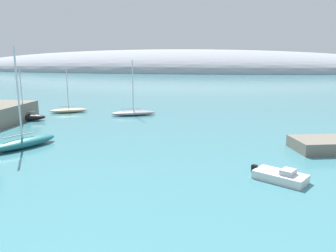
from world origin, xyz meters
name	(u,v)px	position (x,y,z in m)	size (l,w,h in m)	color
distant_ridge	(177,71)	(-21.08, 202.97, 0.00)	(300.68, 82.33, 26.26)	#999EA8
sailboat_teal_near_shore	(23,142)	(-15.19, 23.64, 0.63)	(5.64, 7.82, 10.59)	#1E6B70
sailboat_black_mid_mooring	(24,117)	(-23.53, 37.37, 0.57)	(6.67, 3.09, 7.73)	black
sailboat_grey_outer_mooring	(133,112)	(-8.39, 44.20, 0.48)	(7.55, 4.55, 8.88)	gray
sailboat_sand_end_of_line	(69,110)	(-20.00, 45.11, 0.43)	(6.43, 4.41, 7.33)	#C6B284
motorboat_white_foreground	(280,176)	(10.23, 17.85, 0.37)	(4.37, 3.79, 1.06)	white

